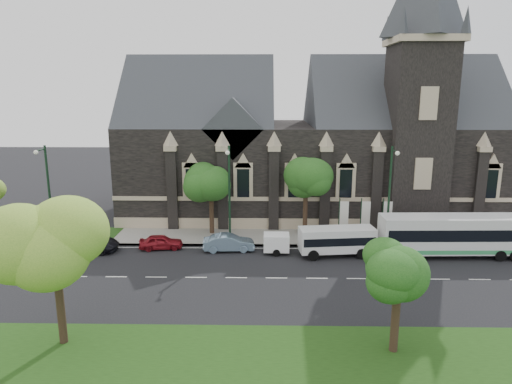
{
  "coord_description": "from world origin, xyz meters",
  "views": [
    {
      "loc": [
        -0.94,
        -31.4,
        13.56
      ],
      "look_at": [
        -1.64,
        6.0,
        5.22
      ],
      "focal_mm": 31.72,
      "sensor_mm": 36.0,
      "label": 1
    }
  ],
  "objects_px": {
    "banner_flag_right": "(386,215)",
    "car_far_black": "(88,243)",
    "banner_flag_center": "(364,215)",
    "car_far_white": "(25,241)",
    "tree_walk_right": "(308,175)",
    "street_lamp_far": "(48,190)",
    "tour_coach": "(452,235)",
    "banner_flag_left": "(342,215)",
    "tree_park_near": "(59,230)",
    "shuttle_bus": "(337,240)",
    "tree_park_east": "(401,268)",
    "car_far_red": "(161,242)",
    "box_trailer": "(276,242)",
    "tree_walk_left": "(213,176)",
    "street_lamp_near": "(390,191)",
    "street_lamp_mid": "(229,190)",
    "sedan": "(229,243)"
  },
  "relations": [
    {
      "from": "shuttle_bus",
      "to": "sedan",
      "type": "bearing_deg",
      "value": 166.95
    },
    {
      "from": "tree_park_near",
      "to": "tree_walk_left",
      "type": "height_order",
      "value": "tree_park_near"
    },
    {
      "from": "car_far_black",
      "to": "shuttle_bus",
      "type": "bearing_deg",
      "value": -91.46
    },
    {
      "from": "tree_park_near",
      "to": "banner_flag_right",
      "type": "xyz_separation_m",
      "value": [
        22.06,
        17.77,
        -4.03
      ]
    },
    {
      "from": "street_lamp_near",
      "to": "street_lamp_mid",
      "type": "distance_m",
      "value": 14.0
    },
    {
      "from": "tree_park_near",
      "to": "shuttle_bus",
      "type": "bearing_deg",
      "value": 38.69
    },
    {
      "from": "tree_walk_left",
      "to": "banner_flag_center",
      "type": "distance_m",
      "value": 14.58
    },
    {
      "from": "tree_walk_left",
      "to": "shuttle_bus",
      "type": "height_order",
      "value": "tree_walk_left"
    },
    {
      "from": "banner_flag_right",
      "to": "tour_coach",
      "type": "relative_size",
      "value": 0.33
    },
    {
      "from": "banner_flag_left",
      "to": "banner_flag_right",
      "type": "bearing_deg",
      "value": 0.0
    },
    {
      "from": "street_lamp_mid",
      "to": "sedan",
      "type": "relative_size",
      "value": 2.03
    },
    {
      "from": "street_lamp_mid",
      "to": "banner_flag_right",
      "type": "height_order",
      "value": "street_lamp_mid"
    },
    {
      "from": "tree_park_east",
      "to": "shuttle_bus",
      "type": "height_order",
      "value": "tree_park_east"
    },
    {
      "from": "shuttle_bus",
      "to": "tree_walk_right",
      "type": "bearing_deg",
      "value": 101.95
    },
    {
      "from": "tree_park_near",
      "to": "box_trailer",
      "type": "relative_size",
      "value": 2.72
    },
    {
      "from": "tree_park_east",
      "to": "tree_walk_right",
      "type": "distance_m",
      "value": 20.29
    },
    {
      "from": "banner_flag_right",
      "to": "car_far_black",
      "type": "bearing_deg",
      "value": -172.4
    },
    {
      "from": "tree_walk_right",
      "to": "street_lamp_far",
      "type": "xyz_separation_m",
      "value": [
        -23.21,
        -3.62,
        -0.71
      ]
    },
    {
      "from": "tree_walk_right",
      "to": "tour_coach",
      "type": "bearing_deg",
      "value": -26.7
    },
    {
      "from": "banner_flag_center",
      "to": "car_far_white",
      "type": "xyz_separation_m",
      "value": [
        -30.12,
        -3.23,
        -1.62
      ]
    },
    {
      "from": "tree_walk_right",
      "to": "car_far_black",
      "type": "relative_size",
      "value": 1.51
    },
    {
      "from": "street_lamp_mid",
      "to": "shuttle_bus",
      "type": "height_order",
      "value": "street_lamp_mid"
    },
    {
      "from": "tree_park_east",
      "to": "car_far_black",
      "type": "height_order",
      "value": "tree_park_east"
    },
    {
      "from": "tree_park_east",
      "to": "sedan",
      "type": "xyz_separation_m",
      "value": [
        -10.18,
        15.17,
        -3.89
      ]
    },
    {
      "from": "tree_park_east",
      "to": "car_far_red",
      "type": "relative_size",
      "value": 1.67
    },
    {
      "from": "banner_flag_left",
      "to": "car_far_white",
      "type": "height_order",
      "value": "banner_flag_left"
    },
    {
      "from": "banner_flag_left",
      "to": "car_far_red",
      "type": "xyz_separation_m",
      "value": [
        -16.29,
        -2.8,
        -1.74
      ]
    },
    {
      "from": "street_lamp_mid",
      "to": "shuttle_bus",
      "type": "relative_size",
      "value": 1.39
    },
    {
      "from": "tree_park_near",
      "to": "banner_flag_right",
      "type": "relative_size",
      "value": 2.14
    },
    {
      "from": "tree_park_east",
      "to": "banner_flag_left",
      "type": "bearing_deg",
      "value": 89.65
    },
    {
      "from": "street_lamp_mid",
      "to": "box_trailer",
      "type": "relative_size",
      "value": 2.86
    },
    {
      "from": "street_lamp_near",
      "to": "tour_coach",
      "type": "xyz_separation_m",
      "value": [
        4.78,
        -2.2,
        -3.22
      ]
    },
    {
      "from": "banner_flag_center",
      "to": "box_trailer",
      "type": "height_order",
      "value": "banner_flag_center"
    },
    {
      "from": "tree_park_east",
      "to": "car_far_white",
      "type": "distance_m",
      "value": 32.05
    },
    {
      "from": "street_lamp_far",
      "to": "sedan",
      "type": "relative_size",
      "value": 2.03
    },
    {
      "from": "tree_park_east",
      "to": "street_lamp_mid",
      "type": "distance_m",
      "value": 19.32
    },
    {
      "from": "tree_walk_right",
      "to": "car_far_black",
      "type": "height_order",
      "value": "tree_walk_right"
    },
    {
      "from": "car_far_white",
      "to": "car_far_black",
      "type": "relative_size",
      "value": 1.01
    },
    {
      "from": "sedan",
      "to": "box_trailer",
      "type": "bearing_deg",
      "value": -101.19
    },
    {
      "from": "street_lamp_far",
      "to": "shuttle_bus",
      "type": "xyz_separation_m",
      "value": [
        25.2,
        -2.27,
        -3.7
      ]
    },
    {
      "from": "box_trailer",
      "to": "tree_park_east",
      "type": "bearing_deg",
      "value": -66.63
    },
    {
      "from": "street_lamp_near",
      "to": "street_lamp_far",
      "type": "bearing_deg",
      "value": 180.0
    },
    {
      "from": "tree_park_east",
      "to": "shuttle_bus",
      "type": "distance_m",
      "value": 14.53
    },
    {
      "from": "tree_walk_left",
      "to": "car_far_red",
      "type": "bearing_deg",
      "value": -133.03
    },
    {
      "from": "car_far_white",
      "to": "car_far_black",
      "type": "xyz_separation_m",
      "value": [
        5.7,
        -0.29,
        -0.04
      ]
    },
    {
      "from": "banner_flag_center",
      "to": "car_far_black",
      "type": "xyz_separation_m",
      "value": [
        -24.43,
        -3.52,
        -1.67
      ]
    },
    {
      "from": "shuttle_bus",
      "to": "banner_flag_right",
      "type": "bearing_deg",
      "value": 32.73
    },
    {
      "from": "street_lamp_mid",
      "to": "sedan",
      "type": "xyz_separation_m",
      "value": [
        0.0,
        -1.25,
        -4.38
      ]
    },
    {
      "from": "tree_park_east",
      "to": "tour_coach",
      "type": "xyz_separation_m",
      "value": [
        8.6,
        14.22,
        -2.73
      ]
    },
    {
      "from": "tour_coach",
      "to": "car_far_white",
      "type": "bearing_deg",
      "value": 177.07
    }
  ]
}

